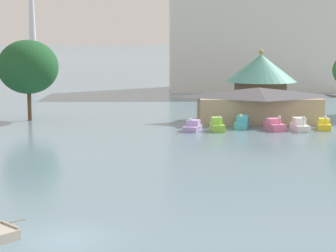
{
  "coord_description": "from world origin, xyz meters",
  "views": [
    {
      "loc": [
        4.68,
        -27.66,
        10.13
      ],
      "look_at": [
        5.54,
        18.01,
        3.07
      ],
      "focal_mm": 60.6,
      "sensor_mm": 36.0,
      "label": 1
    }
  ],
  "objects_px": {
    "pedal_boat_cyan": "(242,123)",
    "pedal_boat_yellow": "(324,125)",
    "boathouse": "(258,104)",
    "background_building_block": "(256,33)",
    "pedal_boat_lavender": "(193,126)",
    "pedal_boat_lime": "(217,126)",
    "pedal_boat_pink": "(274,125)",
    "pedal_boat_white": "(300,125)",
    "green_roof_pavilion": "(261,77)",
    "shoreline_tree_tall_left": "(28,67)"
  },
  "relations": [
    {
      "from": "pedal_boat_cyan",
      "to": "pedal_boat_yellow",
      "type": "relative_size",
      "value": 1.06
    },
    {
      "from": "boathouse",
      "to": "background_building_block",
      "type": "height_order",
      "value": "background_building_block"
    },
    {
      "from": "pedal_boat_lavender",
      "to": "background_building_block",
      "type": "height_order",
      "value": "background_building_block"
    },
    {
      "from": "pedal_boat_lime",
      "to": "boathouse",
      "type": "distance_m",
      "value": 9.2
    },
    {
      "from": "pedal_boat_lime",
      "to": "pedal_boat_yellow",
      "type": "bearing_deg",
      "value": 87.4
    },
    {
      "from": "pedal_boat_pink",
      "to": "pedal_boat_white",
      "type": "xyz_separation_m",
      "value": [
        2.8,
        -0.16,
        0.02
      ]
    },
    {
      "from": "pedal_boat_lime",
      "to": "background_building_block",
      "type": "distance_m",
      "value": 53.97
    },
    {
      "from": "boathouse",
      "to": "green_roof_pavilion",
      "type": "height_order",
      "value": "green_roof_pavilion"
    },
    {
      "from": "pedal_boat_lavender",
      "to": "green_roof_pavilion",
      "type": "height_order",
      "value": "green_roof_pavilion"
    },
    {
      "from": "pedal_boat_lavender",
      "to": "pedal_boat_pink",
      "type": "height_order",
      "value": "pedal_boat_pink"
    },
    {
      "from": "pedal_boat_white",
      "to": "background_building_block",
      "type": "xyz_separation_m",
      "value": [
        3.66,
        51.1,
        10.58
      ]
    },
    {
      "from": "pedal_boat_lime",
      "to": "green_roof_pavilion",
      "type": "distance_m",
      "value": 23.35
    },
    {
      "from": "boathouse",
      "to": "background_building_block",
      "type": "distance_m",
      "value": 45.8
    },
    {
      "from": "pedal_boat_white",
      "to": "background_building_block",
      "type": "height_order",
      "value": "background_building_block"
    },
    {
      "from": "boathouse",
      "to": "shoreline_tree_tall_left",
      "type": "bearing_deg",
      "value": 176.62
    },
    {
      "from": "pedal_boat_white",
      "to": "background_building_block",
      "type": "relative_size",
      "value": 0.09
    },
    {
      "from": "pedal_boat_cyan",
      "to": "pedal_boat_white",
      "type": "distance_m",
      "value": 6.41
    },
    {
      "from": "pedal_boat_pink",
      "to": "boathouse",
      "type": "xyz_separation_m",
      "value": [
        -0.7,
        6.59,
        1.67
      ]
    },
    {
      "from": "pedal_boat_lavender",
      "to": "background_building_block",
      "type": "xyz_separation_m",
      "value": [
        15.6,
        51.03,
        10.67
      ]
    },
    {
      "from": "pedal_boat_yellow",
      "to": "boathouse",
      "type": "bearing_deg",
      "value": -121.57
    },
    {
      "from": "pedal_boat_pink",
      "to": "boathouse",
      "type": "height_order",
      "value": "boathouse"
    },
    {
      "from": "pedal_boat_cyan",
      "to": "pedal_boat_yellow",
      "type": "xyz_separation_m",
      "value": [
        9.13,
        -0.97,
        -0.1
      ]
    },
    {
      "from": "pedal_boat_cyan",
      "to": "shoreline_tree_tall_left",
      "type": "distance_m",
      "value": 27.2
    },
    {
      "from": "pedal_boat_white",
      "to": "background_building_block",
      "type": "bearing_deg",
      "value": 171.3
    },
    {
      "from": "pedal_boat_lavender",
      "to": "pedal_boat_yellow",
      "type": "distance_m",
      "value": 14.91
    },
    {
      "from": "background_building_block",
      "to": "boathouse",
      "type": "bearing_deg",
      "value": -99.17
    },
    {
      "from": "pedal_boat_lavender",
      "to": "boathouse",
      "type": "height_order",
      "value": "boathouse"
    },
    {
      "from": "pedal_boat_lavender",
      "to": "pedal_boat_pink",
      "type": "distance_m",
      "value": 9.14
    },
    {
      "from": "pedal_boat_cyan",
      "to": "background_building_block",
      "type": "distance_m",
      "value": 51.47
    },
    {
      "from": "pedal_boat_lime",
      "to": "boathouse",
      "type": "relative_size",
      "value": 0.16
    },
    {
      "from": "boathouse",
      "to": "shoreline_tree_tall_left",
      "type": "relative_size",
      "value": 1.58
    },
    {
      "from": "shoreline_tree_tall_left",
      "to": "pedal_boat_pink",
      "type": "bearing_deg",
      "value": -15.9
    },
    {
      "from": "pedal_boat_cyan",
      "to": "shoreline_tree_tall_left",
      "type": "xyz_separation_m",
      "value": [
        -25.64,
        6.74,
        6.06
      ]
    },
    {
      "from": "pedal_boat_pink",
      "to": "pedal_boat_yellow",
      "type": "relative_size",
      "value": 1.05
    },
    {
      "from": "pedal_boat_cyan",
      "to": "pedal_boat_white",
      "type": "xyz_separation_m",
      "value": [
        6.19,
        -1.69,
        -0.04
      ]
    },
    {
      "from": "background_building_block",
      "to": "pedal_boat_lavender",
      "type": "bearing_deg",
      "value": -107.0
    },
    {
      "from": "green_roof_pavilion",
      "to": "background_building_block",
      "type": "bearing_deg",
      "value": 81.83
    },
    {
      "from": "pedal_boat_cyan",
      "to": "boathouse",
      "type": "xyz_separation_m",
      "value": [
        2.68,
        5.07,
        1.61
      ]
    },
    {
      "from": "pedal_boat_yellow",
      "to": "green_roof_pavilion",
      "type": "xyz_separation_m",
      "value": [
        -3.6,
        20.4,
        4.02
      ]
    },
    {
      "from": "pedal_boat_yellow",
      "to": "background_building_block",
      "type": "xyz_separation_m",
      "value": [
        0.71,
        50.39,
        10.63
      ]
    },
    {
      "from": "pedal_boat_white",
      "to": "shoreline_tree_tall_left",
      "type": "bearing_deg",
      "value": -109.44
    },
    {
      "from": "pedal_boat_lavender",
      "to": "pedal_boat_white",
      "type": "relative_size",
      "value": 1.03
    },
    {
      "from": "pedal_boat_lavender",
      "to": "pedal_boat_lime",
      "type": "relative_size",
      "value": 1.29
    },
    {
      "from": "green_roof_pavilion",
      "to": "shoreline_tree_tall_left",
      "type": "height_order",
      "value": "shoreline_tree_tall_left"
    },
    {
      "from": "pedal_boat_yellow",
      "to": "background_building_block",
      "type": "height_order",
      "value": "background_building_block"
    },
    {
      "from": "pedal_boat_pink",
      "to": "pedal_boat_white",
      "type": "distance_m",
      "value": 2.81
    },
    {
      "from": "pedal_boat_lavender",
      "to": "pedal_boat_white",
      "type": "distance_m",
      "value": 11.95
    },
    {
      "from": "pedal_boat_white",
      "to": "green_roof_pavilion",
      "type": "distance_m",
      "value": 21.49
    },
    {
      "from": "pedal_boat_cyan",
      "to": "pedal_boat_pink",
      "type": "bearing_deg",
      "value": 82.2
    },
    {
      "from": "pedal_boat_white",
      "to": "green_roof_pavilion",
      "type": "xyz_separation_m",
      "value": [
        -0.65,
        21.11,
        3.96
      ]
    }
  ]
}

